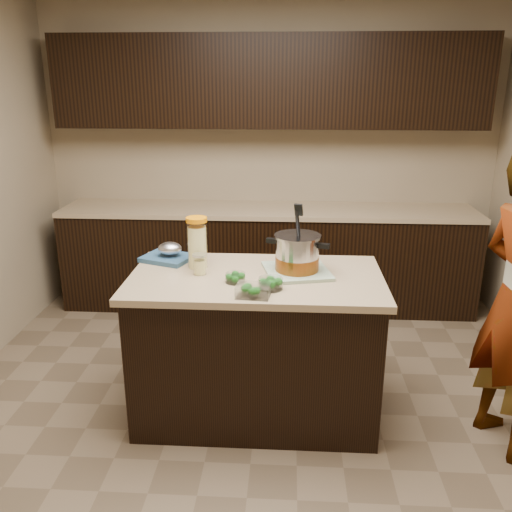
# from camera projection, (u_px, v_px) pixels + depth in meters

# --- Properties ---
(ground_plane) EXTENTS (4.00, 4.00, 0.00)m
(ground_plane) POSITION_uv_depth(u_px,v_px,m) (256.00, 410.00, 3.40)
(ground_plane) COLOR brown
(ground_plane) RESTS_ON ground
(room_shell) EXTENTS (4.04, 4.04, 2.72)m
(room_shell) POSITION_uv_depth(u_px,v_px,m) (256.00, 131.00, 2.86)
(room_shell) COLOR tan
(room_shell) RESTS_ON ground
(back_cabinets) EXTENTS (3.60, 0.63, 2.33)m
(back_cabinets) POSITION_uv_depth(u_px,v_px,m) (268.00, 202.00, 4.75)
(back_cabinets) COLOR black
(back_cabinets) RESTS_ON ground
(island) EXTENTS (1.46, 0.81, 0.90)m
(island) POSITION_uv_depth(u_px,v_px,m) (256.00, 345.00, 3.26)
(island) COLOR black
(island) RESTS_ON ground
(dish_towel) EXTENTS (0.43, 0.43, 0.02)m
(dish_towel) POSITION_uv_depth(u_px,v_px,m) (297.00, 271.00, 3.16)
(dish_towel) COLOR #608F60
(dish_towel) RESTS_ON island
(stock_pot) EXTENTS (0.37, 0.33, 0.38)m
(stock_pot) POSITION_uv_depth(u_px,v_px,m) (297.00, 255.00, 3.13)
(stock_pot) COLOR #B7B7BC
(stock_pot) RESTS_ON dish_towel
(lemonade_pitcher) EXTENTS (0.15, 0.15, 0.30)m
(lemonade_pitcher) POSITION_uv_depth(u_px,v_px,m) (197.00, 245.00, 3.21)
(lemonade_pitcher) COLOR #F0E792
(lemonade_pitcher) RESTS_ON island
(mason_jar) EXTENTS (0.08, 0.08, 0.13)m
(mason_jar) POSITION_uv_depth(u_px,v_px,m) (200.00, 265.00, 3.13)
(mason_jar) COLOR #F0E792
(mason_jar) RESTS_ON island
(broccoli_tub_left) EXTENTS (0.13, 0.13, 0.05)m
(broccoli_tub_left) POSITION_uv_depth(u_px,v_px,m) (235.00, 278.00, 3.01)
(broccoli_tub_left) COLOR silver
(broccoli_tub_left) RESTS_ON island
(broccoli_tub_right) EXTENTS (0.16, 0.16, 0.06)m
(broccoli_tub_right) POSITION_uv_depth(u_px,v_px,m) (271.00, 284.00, 2.91)
(broccoli_tub_right) COLOR silver
(broccoli_tub_right) RESTS_ON island
(broccoli_tub_rect) EXTENTS (0.19, 0.14, 0.06)m
(broccoli_tub_rect) POSITION_uv_depth(u_px,v_px,m) (253.00, 291.00, 2.82)
(broccoli_tub_rect) COLOR silver
(broccoli_tub_rect) RESTS_ON island
(blue_tray) EXTENTS (0.35, 0.32, 0.11)m
(blue_tray) POSITION_uv_depth(u_px,v_px,m) (168.00, 254.00, 3.37)
(blue_tray) COLOR navy
(blue_tray) RESTS_ON island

